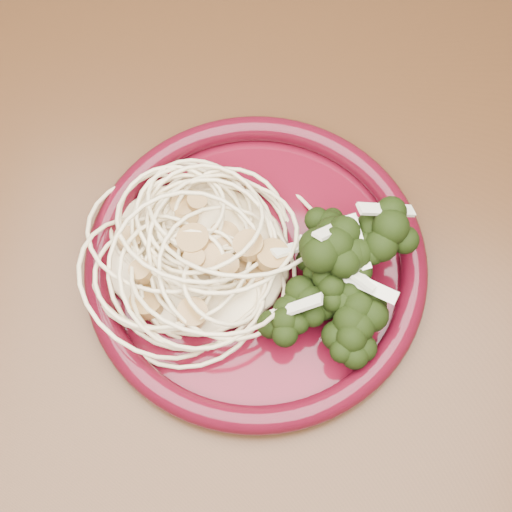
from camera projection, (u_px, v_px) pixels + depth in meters
name	position (u px, v px, depth m)	size (l,w,h in m)	color
dining_table	(254.00, 383.00, 0.57)	(1.20, 0.80, 0.75)	#472814
dinner_plate	(256.00, 262.00, 0.50)	(0.27, 0.27, 0.02)	#4C0916
spaghetti_pile	(195.00, 249.00, 0.49)	(0.13, 0.12, 0.03)	beige
scallop_cluster	(191.00, 228.00, 0.46)	(0.11, 0.11, 0.04)	#AA8248
broccoli_pile	(332.00, 260.00, 0.48)	(0.08, 0.13, 0.05)	black
onion_garnish	(336.00, 242.00, 0.45)	(0.06, 0.09, 0.05)	silver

